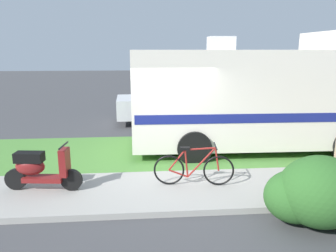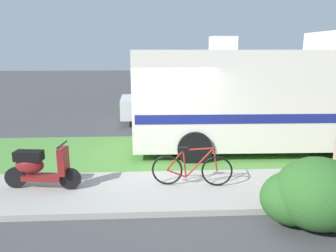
{
  "view_description": "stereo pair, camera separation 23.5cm",
  "coord_description": "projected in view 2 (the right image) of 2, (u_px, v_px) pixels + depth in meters",
  "views": [
    {
      "loc": [
        -0.61,
        -7.53,
        2.94
      ],
      "look_at": [
        0.05,
        0.3,
        1.1
      ],
      "focal_mm": 35.19,
      "sensor_mm": 36.0,
      "label": 1
    },
    {
      "loc": [
        -0.38,
        -7.55,
        2.94
      ],
      "look_at": [
        0.05,
        0.3,
        1.1
      ],
      "focal_mm": 35.19,
      "sensor_mm": 36.0,
      "label": 2
    }
  ],
  "objects": [
    {
      "name": "bottle_green",
      "position": [
        333.0,
        172.0,
        7.38
      ],
      "size": [
        0.06,
        0.06,
        0.29
      ],
      "color": "#B2B2B7",
      "rests_on": "ground"
    },
    {
      "name": "grass_strip",
      "position": [
        164.0,
        152.0,
        9.48
      ],
      "size": [
        24.0,
        3.4,
        0.08
      ],
      "color": "#4C8438",
      "rests_on": "ground"
    },
    {
      "name": "ground_plane",
      "position": [
        166.0,
        173.0,
        8.03
      ],
      "size": [
        80.0,
        80.0,
        0.0
      ],
      "primitive_type": "plane",
      "color": "#424244"
    },
    {
      "name": "bush_by_porch",
      "position": [
        315.0,
        197.0,
        5.41
      ],
      "size": [
        1.7,
        1.27,
        1.2
      ],
      "color": "#2D6026",
      "rests_on": "ground"
    },
    {
      "name": "motorhome_rv",
      "position": [
        261.0,
        96.0,
        9.49
      ],
      "size": [
        7.14,
        2.83,
        3.42
      ],
      "color": "silver",
      "rests_on": "ground"
    },
    {
      "name": "sidewalk",
      "position": [
        169.0,
        191.0,
        6.85
      ],
      "size": [
        24.0,
        2.0,
        0.12
      ],
      "color": "#9E9B93",
      "rests_on": "ground"
    },
    {
      "name": "bicycle",
      "position": [
        192.0,
        169.0,
        6.91
      ],
      "size": [
        1.69,
        0.52,
        0.88
      ],
      "color": "black",
      "rests_on": "ground"
    },
    {
      "name": "scooter",
      "position": [
        39.0,
        167.0,
        6.75
      ],
      "size": [
        1.59,
        0.52,
        0.97
      ],
      "color": "black",
      "rests_on": "ground"
    },
    {
      "name": "pickup_truck_near",
      "position": [
        200.0,
        99.0,
        13.47
      ],
      "size": [
        5.32,
        2.24,
        1.81
      ],
      "color": "silver",
      "rests_on": "ground"
    }
  ]
}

